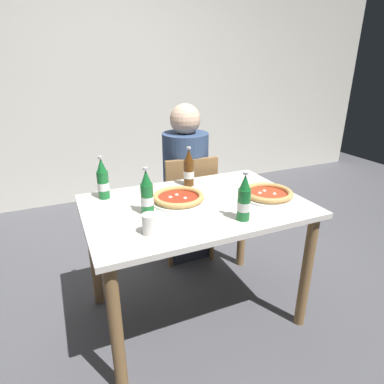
{
  "coord_description": "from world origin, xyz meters",
  "views": [
    {
      "loc": [
        -0.68,
        -1.49,
        1.47
      ],
      "look_at": [
        0.0,
        0.05,
        0.8
      ],
      "focal_mm": 30.31,
      "sensor_mm": 36.0,
      "label": 1
    }
  ],
  "objects": [
    {
      "name": "beer_bottle_left",
      "position": [
        -0.28,
        -0.01,
        0.85
      ],
      "size": [
        0.07,
        0.07,
        0.25
      ],
      "color": "#196B2D",
      "rests_on": "dining_table_main"
    },
    {
      "name": "chair_behind_table",
      "position": [
        0.21,
        0.61,
        0.48
      ],
      "size": [
        0.44,
        0.44,
        0.85
      ],
      "rotation": [
        0.0,
        0.0,
        3.03
      ],
      "color": "olive",
      "rests_on": "ground_plane"
    },
    {
      "name": "beer_bottle_right",
      "position": [
        0.08,
        0.28,
        0.85
      ],
      "size": [
        0.07,
        0.07,
        0.25
      ],
      "color": "#512D0F",
      "rests_on": "dining_table_main"
    },
    {
      "name": "pizza_margherita_near",
      "position": [
        -0.08,
        0.07,
        0.77
      ],
      "size": [
        0.31,
        0.31,
        0.04
      ],
      "color": "white",
      "rests_on": "dining_table_main"
    },
    {
      "name": "beer_bottle_extra",
      "position": [
        0.13,
        -0.27,
        0.85
      ],
      "size": [
        0.07,
        0.07,
        0.25
      ],
      "color": "#196B2D",
      "rests_on": "dining_table_main"
    },
    {
      "name": "paper_cup",
      "position": [
        -0.33,
        -0.22,
        0.8
      ],
      "size": [
        0.07,
        0.07,
        0.09
      ],
      "primitive_type": "cylinder",
      "color": "white",
      "rests_on": "dining_table_main"
    },
    {
      "name": "diner_seated",
      "position": [
        0.22,
        0.66,
        0.58
      ],
      "size": [
        0.34,
        0.34,
        1.21
      ],
      "color": "#2D3342",
      "rests_on": "ground_plane"
    },
    {
      "name": "ground_plane",
      "position": [
        0.0,
        0.0,
        0.0
      ],
      "size": [
        8.0,
        8.0,
        0.0
      ],
      "primitive_type": "plane",
      "color": "#4C4C51"
    },
    {
      "name": "back_wall_tiled",
      "position": [
        0.0,
        2.2,
        1.3
      ],
      "size": [
        7.0,
        0.1,
        2.6
      ],
      "primitive_type": "cube",
      "color": "silver",
      "rests_on": "ground_plane"
    },
    {
      "name": "beer_bottle_center",
      "position": [
        -0.45,
        0.28,
        0.85
      ],
      "size": [
        0.07,
        0.07,
        0.25
      ],
      "color": "#196B2D",
      "rests_on": "dining_table_main"
    },
    {
      "name": "dining_table_main",
      "position": [
        0.0,
        0.0,
        0.64
      ],
      "size": [
        1.2,
        0.8,
        0.75
      ],
      "color": "silver",
      "rests_on": "ground_plane"
    },
    {
      "name": "napkin_with_cutlery",
      "position": [
        -0.46,
        -0.03,
        0.75
      ],
      "size": [
        0.21,
        0.21,
        0.01
      ],
      "color": "white",
      "rests_on": "dining_table_main"
    },
    {
      "name": "pizza_marinara_far",
      "position": [
        0.42,
        -0.08,
        0.77
      ],
      "size": [
        0.31,
        0.31,
        0.04
      ],
      "color": "white",
      "rests_on": "dining_table_main"
    }
  ]
}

